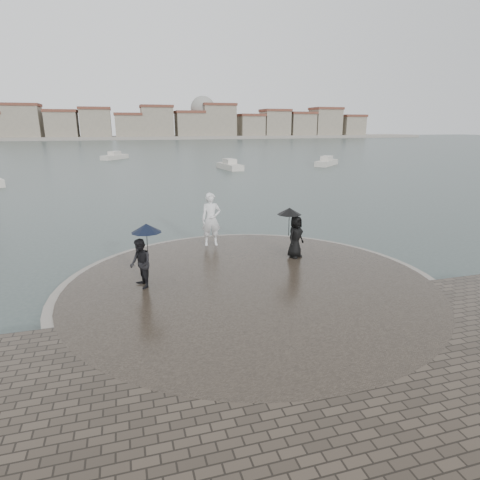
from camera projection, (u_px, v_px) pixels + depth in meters
name	position (u px, v px, depth m)	size (l,w,h in m)	color
ground	(294.00, 346.00, 10.00)	(400.00, 400.00, 0.00)	#2B3835
kerb_ring	(251.00, 288.00, 13.19)	(12.50, 12.50, 0.32)	gray
quay_tip	(251.00, 287.00, 13.18)	(11.90, 11.90, 0.36)	#2D261E
statue	(211.00, 219.00, 16.95)	(0.82, 0.54, 2.25)	white
visitor_left	(142.00, 255.00, 12.49)	(1.12, 1.02, 2.04)	black
visitor_right	(294.00, 230.00, 15.40)	(1.20, 1.00, 1.95)	black
far_skyline	(112.00, 125.00, 155.07)	(260.00, 20.00, 37.00)	gray
boats	(176.00, 165.00, 51.94)	(43.36, 32.96, 1.50)	beige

